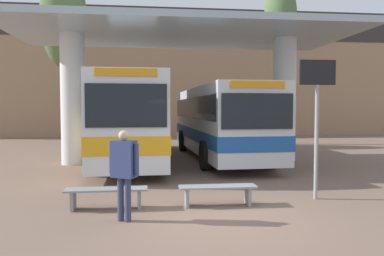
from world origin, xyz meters
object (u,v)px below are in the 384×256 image
object	(u,v)px
waiting_bench_near_pillar	(107,194)
poplar_tree_behind_left	(64,19)
transit_bus_center_bay	(218,119)
poplar_tree_behind_right	(280,21)
pedestrian_waiting	(124,166)
waiting_bench_mid_platform	(218,191)
transit_bus_left_bay	(132,117)
info_sign_platform	(317,101)

from	to	relation	value
waiting_bench_near_pillar	poplar_tree_behind_left	xyz separation A→B (m)	(-4.00, 14.60, 7.11)
transit_bus_center_bay	poplar_tree_behind_right	distance (m)	9.71
transit_bus_center_bay	pedestrian_waiting	xyz separation A→B (m)	(-3.59, -9.20, -0.65)
waiting_bench_near_pillar	waiting_bench_mid_platform	bearing A→B (deg)	0.00
transit_bus_left_bay	waiting_bench_near_pillar	size ratio (longest dim) A/B	6.23
transit_bus_left_bay	waiting_bench_near_pillar	world-z (taller)	transit_bus_left_bay
poplar_tree_behind_left	waiting_bench_near_pillar	bearing A→B (deg)	-74.69
poplar_tree_behind_left	transit_bus_center_bay	bearing A→B (deg)	-38.31
transit_bus_center_bay	waiting_bench_mid_platform	xyz separation A→B (m)	(-1.54, -8.25, -1.40)
info_sign_platform	poplar_tree_behind_left	distance (m)	17.59
waiting_bench_near_pillar	pedestrian_waiting	world-z (taller)	pedestrian_waiting
waiting_bench_near_pillar	info_sign_platform	size ratio (longest dim) A/B	0.53
transit_bus_center_bay	waiting_bench_near_pillar	xyz separation A→B (m)	(-4.04, -8.25, -1.40)
transit_bus_center_bay	transit_bus_left_bay	bearing A→B (deg)	3.97
info_sign_platform	waiting_bench_near_pillar	bearing A→B (deg)	-176.06
waiting_bench_mid_platform	info_sign_platform	size ratio (longest dim) A/B	0.52
transit_bus_left_bay	waiting_bench_near_pillar	bearing A→B (deg)	87.32
transit_bus_center_bay	poplar_tree_behind_left	bearing A→B (deg)	-40.55
transit_bus_left_bay	poplar_tree_behind_right	xyz separation A→B (m)	(8.81, 6.36, 5.72)
waiting_bench_mid_platform	poplar_tree_behind_left	bearing A→B (deg)	113.98
transit_bus_left_bay	poplar_tree_behind_left	bearing A→B (deg)	-59.26
transit_bus_left_bay	waiting_bench_near_pillar	xyz separation A→B (m)	(-0.21, -7.83, -1.53)
waiting_bench_mid_platform	transit_bus_center_bay	bearing A→B (deg)	79.41
pedestrian_waiting	info_sign_platform	bearing A→B (deg)	43.97
poplar_tree_behind_left	poplar_tree_behind_right	distance (m)	13.02
transit_bus_center_bay	pedestrian_waiting	size ratio (longest dim) A/B	6.13
info_sign_platform	pedestrian_waiting	size ratio (longest dim) A/B	1.89
transit_bus_left_bay	poplar_tree_behind_left	distance (m)	9.73
waiting_bench_mid_platform	poplar_tree_behind_left	xyz separation A→B (m)	(-6.49, 14.60, 7.11)
transit_bus_center_bay	poplar_tree_behind_left	world-z (taller)	poplar_tree_behind_left
info_sign_platform	waiting_bench_mid_platform	bearing A→B (deg)	-172.17
waiting_bench_near_pillar	waiting_bench_mid_platform	world-z (taller)	same
waiting_bench_mid_platform	info_sign_platform	world-z (taller)	info_sign_platform
transit_bus_left_bay	pedestrian_waiting	xyz separation A→B (m)	(0.24, -8.78, -0.77)
waiting_bench_near_pillar	waiting_bench_mid_platform	xyz separation A→B (m)	(2.50, 0.00, -0.00)
transit_bus_center_bay	waiting_bench_near_pillar	bearing A→B (deg)	61.68
transit_bus_left_bay	info_sign_platform	xyz separation A→B (m)	(4.79, -7.49, 0.53)
waiting_bench_near_pillar	poplar_tree_behind_right	xyz separation A→B (m)	(9.02, 14.19, 7.24)
pedestrian_waiting	waiting_bench_mid_platform	bearing A→B (deg)	53.02
poplar_tree_behind_right	pedestrian_waiting	bearing A→B (deg)	-119.51
waiting_bench_near_pillar	pedestrian_waiting	bearing A→B (deg)	-64.81
transit_bus_center_bay	info_sign_platform	distance (m)	7.99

